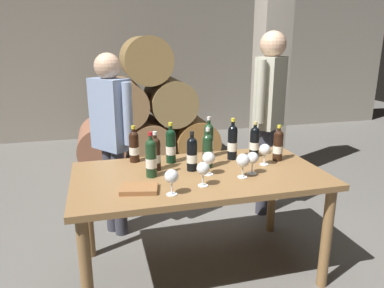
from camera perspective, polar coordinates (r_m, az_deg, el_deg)
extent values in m
plane|color=#66635E|center=(2.84, 1.10, -19.10)|extent=(14.00, 14.00, 0.00)
cube|color=gray|center=(6.47, -9.40, 13.75)|extent=(10.00, 0.24, 2.80)
cylinder|color=#955C43|center=(5.01, -14.15, 0.10)|extent=(0.60, 0.90, 0.60)
cylinder|color=olive|center=(5.05, -7.00, 0.60)|extent=(0.60, 0.90, 0.60)
cylinder|color=olive|center=(5.17, -0.07, 1.08)|extent=(0.60, 0.90, 0.60)
cylinder|color=olive|center=(4.90, -10.88, 6.50)|extent=(0.60, 0.90, 0.60)
cylinder|color=olive|center=(4.99, -3.60, 6.91)|extent=(0.60, 0.90, 0.60)
cylinder|color=olive|center=(4.88, -7.44, 13.06)|extent=(0.60, 0.90, 0.60)
cube|color=gray|center=(4.31, 12.27, 11.24)|extent=(0.32, 0.32, 2.60)
cube|color=olive|center=(2.49, 1.19, -5.00)|extent=(1.70, 0.90, 0.04)
cylinder|color=olive|center=(2.24, -16.30, -19.31)|extent=(0.07, 0.07, 0.72)
cylinder|color=olive|center=(2.65, 20.40, -13.81)|extent=(0.07, 0.07, 0.72)
cylinder|color=olive|center=(2.91, -16.07, -10.53)|extent=(0.07, 0.07, 0.72)
cylinder|color=olive|center=(3.24, 12.52, -7.52)|extent=(0.07, 0.07, 0.72)
cylinder|color=black|center=(2.50, -0.01, -2.05)|extent=(0.07, 0.07, 0.20)
sphere|color=black|center=(2.47, -0.01, 0.24)|extent=(0.07, 0.07, 0.07)
cylinder|color=black|center=(2.46, -0.01, 0.80)|extent=(0.03, 0.03, 0.06)
cylinder|color=black|center=(2.45, -0.01, 1.74)|extent=(0.03, 0.03, 0.02)
cylinder|color=silver|center=(2.50, -0.01, -2.26)|extent=(0.07, 0.07, 0.06)
cylinder|color=black|center=(2.71, -9.09, -0.82)|extent=(0.07, 0.07, 0.19)
sphere|color=black|center=(2.68, -9.19, 1.26)|extent=(0.07, 0.07, 0.07)
cylinder|color=black|center=(2.68, -9.21, 1.76)|extent=(0.03, 0.03, 0.06)
cylinder|color=gold|center=(2.67, -9.25, 2.62)|extent=(0.03, 0.03, 0.02)
cylinder|color=silver|center=(2.71, -9.08, -1.02)|extent=(0.07, 0.07, 0.06)
cylinder|color=#19381E|center=(2.55, 2.45, -1.55)|extent=(0.07, 0.07, 0.20)
sphere|color=#19381E|center=(2.52, 2.48, 0.77)|extent=(0.07, 0.07, 0.07)
cylinder|color=#19381E|center=(2.52, 2.49, 1.34)|extent=(0.03, 0.03, 0.06)
cylinder|color=silver|center=(2.51, 2.50, 2.30)|extent=(0.03, 0.03, 0.02)
cylinder|color=silver|center=(2.56, 2.45, -1.76)|extent=(0.07, 0.07, 0.06)
cylinder|color=black|center=(2.78, 13.38, -0.63)|extent=(0.07, 0.07, 0.19)
sphere|color=black|center=(2.76, 13.51, 1.38)|extent=(0.07, 0.07, 0.07)
cylinder|color=black|center=(2.75, 13.54, 1.86)|extent=(0.03, 0.03, 0.06)
cylinder|color=gold|center=(2.74, 13.60, 2.69)|extent=(0.03, 0.03, 0.02)
cylinder|color=silver|center=(2.79, 13.37, -0.81)|extent=(0.07, 0.07, 0.06)
cylinder|color=black|center=(2.66, -3.35, -0.73)|extent=(0.07, 0.07, 0.21)
sphere|color=black|center=(2.63, -3.39, 1.60)|extent=(0.07, 0.07, 0.07)
cylinder|color=black|center=(2.62, -3.40, 2.17)|extent=(0.03, 0.03, 0.07)
cylinder|color=gold|center=(2.61, -3.42, 3.14)|extent=(0.03, 0.03, 0.02)
cylinder|color=silver|center=(2.66, -3.35, -0.95)|extent=(0.07, 0.07, 0.06)
cylinder|color=black|center=(2.51, -5.77, -2.03)|extent=(0.07, 0.07, 0.19)
sphere|color=black|center=(2.48, -5.84, 0.23)|extent=(0.07, 0.07, 0.07)
cylinder|color=black|center=(2.48, -5.85, 0.77)|extent=(0.03, 0.03, 0.06)
cylinder|color=silver|center=(2.47, -5.88, 1.70)|extent=(0.03, 0.03, 0.02)
cylinder|color=silver|center=(2.52, -5.77, -2.24)|extent=(0.07, 0.07, 0.06)
cylinder|color=black|center=(2.75, 6.38, -0.15)|extent=(0.07, 0.07, 0.22)
sphere|color=black|center=(2.72, 6.46, 2.22)|extent=(0.07, 0.07, 0.07)
cylinder|color=black|center=(2.71, 6.47, 2.81)|extent=(0.03, 0.03, 0.07)
cylinder|color=gold|center=(2.70, 6.51, 3.80)|extent=(0.03, 0.03, 0.03)
cylinder|color=silver|center=(2.75, 6.37, -0.37)|extent=(0.07, 0.07, 0.07)
cylinder|color=#19381E|center=(2.79, 2.63, 0.16)|extent=(0.07, 0.07, 0.22)
sphere|color=#19381E|center=(2.76, 2.66, 2.50)|extent=(0.07, 0.07, 0.07)
cylinder|color=#19381E|center=(2.75, 2.67, 3.08)|extent=(0.03, 0.03, 0.07)
cylinder|color=silver|center=(2.74, 2.68, 4.05)|extent=(0.03, 0.03, 0.03)
cylinder|color=silver|center=(2.79, 2.63, -0.06)|extent=(0.07, 0.07, 0.07)
cylinder|color=#19381E|center=(2.39, -6.45, -2.71)|extent=(0.07, 0.07, 0.21)
sphere|color=#19381E|center=(2.36, -6.53, -0.12)|extent=(0.07, 0.07, 0.07)
cylinder|color=#19381E|center=(2.35, -6.55, 0.53)|extent=(0.03, 0.03, 0.07)
cylinder|color=#B21E23|center=(2.34, -6.59, 1.61)|extent=(0.03, 0.03, 0.02)
cylinder|color=silver|center=(2.40, -6.44, -2.96)|extent=(0.07, 0.07, 0.06)
cylinder|color=black|center=(2.84, 9.80, -0.07)|extent=(0.07, 0.07, 0.19)
sphere|color=black|center=(2.81, 9.89, 1.95)|extent=(0.07, 0.07, 0.07)
cylinder|color=black|center=(2.80, 9.92, 2.43)|extent=(0.03, 0.03, 0.06)
cylinder|color=tan|center=(2.79, 9.96, 3.26)|extent=(0.03, 0.03, 0.02)
cylinder|color=silver|center=(2.84, 9.79, -0.26)|extent=(0.07, 0.07, 0.06)
cylinder|color=white|center=(2.14, -3.21, -7.91)|extent=(0.06, 0.06, 0.00)
cylinder|color=white|center=(2.13, -3.22, -6.93)|extent=(0.01, 0.01, 0.07)
sphere|color=white|center=(2.10, -3.25, -5.10)|extent=(0.08, 0.08, 0.08)
cylinder|color=white|center=(2.49, 9.40, -4.60)|extent=(0.06, 0.06, 0.00)
cylinder|color=white|center=(2.48, 9.45, -3.73)|extent=(0.01, 0.01, 0.07)
sphere|color=white|center=(2.46, 9.52, -2.16)|extent=(0.08, 0.08, 0.08)
cylinder|color=white|center=(2.69, 11.28, -3.15)|extent=(0.06, 0.06, 0.00)
cylinder|color=white|center=(2.68, 11.33, -2.34)|extent=(0.01, 0.01, 0.07)
sphere|color=white|center=(2.66, 11.41, -0.85)|extent=(0.08, 0.08, 0.08)
cylinder|color=white|center=(2.42, 7.93, -5.17)|extent=(0.06, 0.06, 0.00)
cylinder|color=white|center=(2.41, 7.97, -4.28)|extent=(0.01, 0.01, 0.07)
sphere|color=white|center=(2.38, 8.03, -2.57)|extent=(0.09, 0.09, 0.09)
cylinder|color=white|center=(2.45, 2.61, -4.78)|extent=(0.06, 0.06, 0.00)
cylinder|color=white|center=(2.43, 2.62, -3.90)|extent=(0.01, 0.01, 0.07)
sphere|color=white|center=(2.41, 2.64, -2.24)|extent=(0.09, 0.09, 0.09)
cylinder|color=white|center=(2.27, 1.74, -6.54)|extent=(0.06, 0.06, 0.00)
cylinder|color=white|center=(2.25, 1.74, -5.60)|extent=(0.01, 0.01, 0.07)
sphere|color=white|center=(2.22, 1.76, -3.87)|extent=(0.08, 0.08, 0.08)
cube|color=#936038|center=(2.21, -8.34, -6.97)|extent=(0.25, 0.20, 0.03)
cylinder|color=#383842|center=(3.60, 11.86, -3.87)|extent=(0.11, 0.11, 0.85)
cylinder|color=#383842|center=(3.51, 11.15, -4.38)|extent=(0.11, 0.11, 0.85)
cube|color=#B2B29E|center=(3.38, 12.21, 7.88)|extent=(0.36, 0.34, 0.64)
cylinder|color=#B2B29E|center=(3.57, 13.57, 8.74)|extent=(0.08, 0.08, 0.54)
cylinder|color=#B2B29E|center=(3.18, 10.76, 8.07)|extent=(0.08, 0.08, 0.54)
sphere|color=tan|center=(3.35, 12.65, 15.09)|extent=(0.23, 0.23, 0.23)
cylinder|color=#383842|center=(3.24, -12.64, -7.02)|extent=(0.11, 0.11, 0.77)
cylinder|color=#383842|center=(3.16, -11.36, -7.54)|extent=(0.11, 0.11, 0.77)
cube|color=#8499BC|center=(3.01, -12.75, 4.58)|extent=(0.34, 0.36, 0.58)
cylinder|color=#8499BC|center=(3.16, -15.22, 5.51)|extent=(0.08, 0.08, 0.49)
cylinder|color=#8499BC|center=(2.84, -10.07, 4.69)|extent=(0.08, 0.08, 0.49)
sphere|color=tan|center=(2.96, -13.20, 11.85)|extent=(0.21, 0.21, 0.21)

